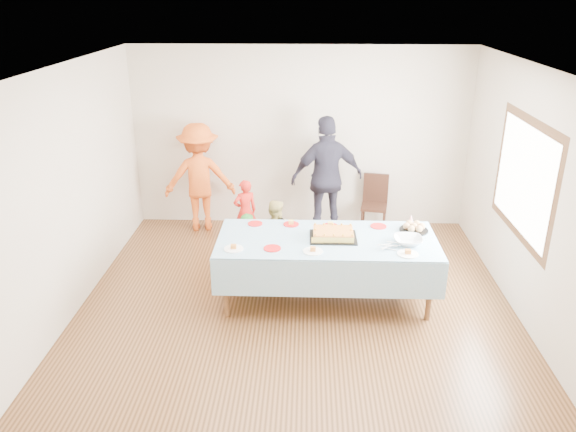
% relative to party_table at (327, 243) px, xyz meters
% --- Properties ---
extents(ground, '(5.00, 5.00, 0.00)m').
position_rel_party_table_xyz_m(ground, '(-0.35, -0.13, -0.72)').
color(ground, '#452A13').
rests_on(ground, ground).
extents(room_walls, '(5.04, 5.04, 2.72)m').
position_rel_party_table_xyz_m(room_walls, '(-0.29, -0.12, 1.05)').
color(room_walls, beige).
rests_on(room_walls, ground).
extents(party_table, '(2.50, 1.10, 0.78)m').
position_rel_party_table_xyz_m(party_table, '(0.00, 0.00, 0.00)').
color(party_table, brown).
rests_on(party_table, ground).
extents(birthday_cake, '(0.53, 0.41, 0.09)m').
position_rel_party_table_xyz_m(birthday_cake, '(0.07, 0.02, 0.10)').
color(birthday_cake, black).
rests_on(birthday_cake, party_table).
extents(rolls_tray, '(0.34, 0.34, 0.10)m').
position_rel_party_table_xyz_m(rolls_tray, '(1.02, 0.26, 0.10)').
color(rolls_tray, black).
rests_on(rolls_tray, party_table).
extents(punch_bowl, '(0.32, 0.32, 0.08)m').
position_rel_party_table_xyz_m(punch_bowl, '(0.90, -0.11, 0.09)').
color(punch_bowl, silver).
rests_on(punch_bowl, party_table).
extents(party_hat, '(0.09, 0.09, 0.15)m').
position_rel_party_table_xyz_m(party_hat, '(1.01, 0.39, 0.13)').
color(party_hat, white).
rests_on(party_hat, party_table).
extents(fork_pile, '(0.24, 0.18, 0.07)m').
position_rel_party_table_xyz_m(fork_pile, '(0.68, -0.24, 0.09)').
color(fork_pile, white).
rests_on(fork_pile, party_table).
extents(plate_red_far_a, '(0.18, 0.18, 0.01)m').
position_rel_party_table_xyz_m(plate_red_far_a, '(-0.86, 0.40, 0.06)').
color(plate_red_far_a, red).
rests_on(plate_red_far_a, party_table).
extents(plate_red_far_b, '(0.19, 0.19, 0.01)m').
position_rel_party_table_xyz_m(plate_red_far_b, '(-0.42, 0.39, 0.06)').
color(plate_red_far_b, red).
rests_on(plate_red_far_b, party_table).
extents(plate_red_far_c, '(0.19, 0.19, 0.01)m').
position_rel_party_table_xyz_m(plate_red_far_c, '(0.05, 0.36, 0.06)').
color(plate_red_far_c, red).
rests_on(plate_red_far_c, party_table).
extents(plate_red_far_d, '(0.19, 0.19, 0.01)m').
position_rel_party_table_xyz_m(plate_red_far_d, '(0.62, 0.37, 0.06)').
color(plate_red_far_d, red).
rests_on(plate_red_far_d, party_table).
extents(plate_red_near, '(0.19, 0.19, 0.01)m').
position_rel_party_table_xyz_m(plate_red_near, '(-0.61, -0.29, 0.06)').
color(plate_red_near, red).
rests_on(plate_red_near, party_table).
extents(plate_white_left, '(0.22, 0.22, 0.01)m').
position_rel_party_table_xyz_m(plate_white_left, '(-1.03, -0.32, 0.06)').
color(plate_white_left, white).
rests_on(plate_white_left, party_table).
extents(plate_white_mid, '(0.22, 0.22, 0.01)m').
position_rel_party_table_xyz_m(plate_white_mid, '(-0.17, -0.35, 0.06)').
color(plate_white_mid, white).
rests_on(plate_white_mid, party_table).
extents(plate_white_right, '(0.23, 0.23, 0.01)m').
position_rel_party_table_xyz_m(plate_white_right, '(0.85, -0.38, 0.06)').
color(plate_white_right, white).
rests_on(plate_white_right, party_table).
extents(dining_chair, '(0.43, 0.43, 0.86)m').
position_rel_party_table_xyz_m(dining_chair, '(0.78, 2.10, -0.24)').
color(dining_chair, black).
rests_on(dining_chair, ground).
extents(toddler_left, '(0.41, 0.35, 0.94)m').
position_rel_party_table_xyz_m(toddler_left, '(-1.11, 1.58, -0.25)').
color(toddler_left, red).
rests_on(toddler_left, ground).
extents(toddler_mid, '(0.41, 0.32, 0.75)m').
position_rel_party_table_xyz_m(toddler_mid, '(-1.00, 0.77, -0.35)').
color(toddler_mid, '#277729').
rests_on(toddler_mid, ground).
extents(toddler_right, '(0.50, 0.41, 0.95)m').
position_rel_party_table_xyz_m(toddler_right, '(-0.65, 0.78, -0.25)').
color(toddler_right, tan).
rests_on(toddler_right, ground).
extents(adult_left, '(1.13, 0.75, 1.63)m').
position_rel_party_table_xyz_m(adult_left, '(-1.84, 2.07, 0.09)').
color(adult_left, '#DF591B').
rests_on(adult_left, ground).
extents(adult_right, '(1.13, 0.69, 1.80)m').
position_rel_party_table_xyz_m(adult_right, '(0.05, 1.86, 0.17)').
color(adult_right, '#2B2939').
rests_on(adult_right, ground).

